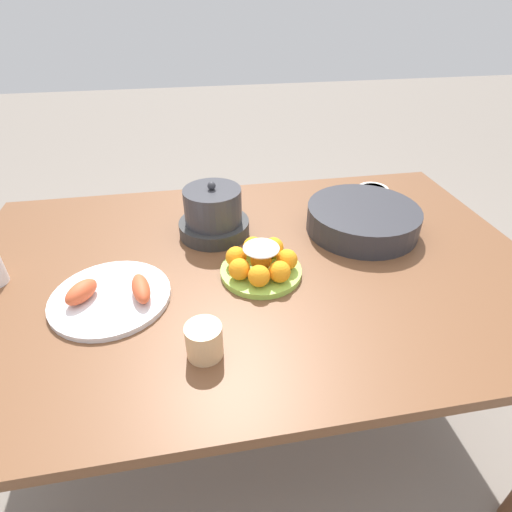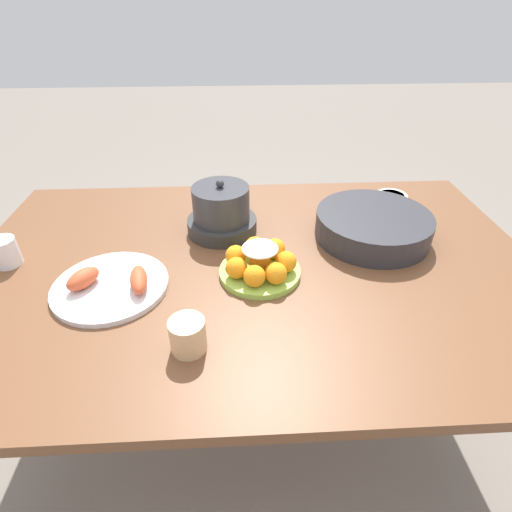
{
  "view_description": "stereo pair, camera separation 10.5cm",
  "coord_description": "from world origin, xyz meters",
  "px_view_note": "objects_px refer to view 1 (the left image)",
  "views": [
    {
      "loc": [
        -0.14,
        -0.88,
        1.4
      ],
      "look_at": [
        0.01,
        -0.03,
        0.8
      ],
      "focal_mm": 28.0,
      "sensor_mm": 36.0,
      "label": 1
    },
    {
      "loc": [
        -0.04,
        -0.89,
        1.4
      ],
      "look_at": [
        0.01,
        -0.03,
        0.8
      ],
      "focal_mm": 28.0,
      "sensor_mm": 36.0,
      "label": 2
    }
  ],
  "objects_px": {
    "dining_table": "(251,286)",
    "cake_plate": "(261,263)",
    "seafood_platter": "(111,296)",
    "serving_bowl": "(363,218)",
    "warming_pot": "(213,214)",
    "sauce_bowl": "(373,191)",
    "cup_near": "(204,341)"
  },
  "relations": [
    {
      "from": "dining_table",
      "to": "cake_plate",
      "type": "height_order",
      "value": "cake_plate"
    },
    {
      "from": "seafood_platter",
      "to": "cake_plate",
      "type": "bearing_deg",
      "value": 6.05
    },
    {
      "from": "cake_plate",
      "to": "serving_bowl",
      "type": "distance_m",
      "value": 0.39
    },
    {
      "from": "serving_bowl",
      "to": "warming_pot",
      "type": "relative_size",
      "value": 1.6
    },
    {
      "from": "dining_table",
      "to": "seafood_platter",
      "type": "bearing_deg",
      "value": -165.26
    },
    {
      "from": "warming_pot",
      "to": "sauce_bowl",
      "type": "bearing_deg",
      "value": 16.12
    },
    {
      "from": "warming_pot",
      "to": "dining_table",
      "type": "bearing_deg",
      "value": -63.96
    },
    {
      "from": "seafood_platter",
      "to": "serving_bowl",
      "type": "bearing_deg",
      "value": 16.14
    },
    {
      "from": "cup_near",
      "to": "warming_pot",
      "type": "height_order",
      "value": "warming_pot"
    },
    {
      "from": "serving_bowl",
      "to": "seafood_platter",
      "type": "xyz_separation_m",
      "value": [
        -0.73,
        -0.21,
        -0.03
      ]
    },
    {
      "from": "sauce_bowl",
      "to": "warming_pot",
      "type": "height_order",
      "value": "warming_pot"
    },
    {
      "from": "serving_bowl",
      "to": "sauce_bowl",
      "type": "height_order",
      "value": "serving_bowl"
    },
    {
      "from": "seafood_platter",
      "to": "cup_near",
      "type": "relative_size",
      "value": 3.76
    },
    {
      "from": "cake_plate",
      "to": "seafood_platter",
      "type": "height_order",
      "value": "cake_plate"
    },
    {
      "from": "dining_table",
      "to": "warming_pot",
      "type": "height_order",
      "value": "warming_pot"
    },
    {
      "from": "dining_table",
      "to": "serving_bowl",
      "type": "height_order",
      "value": "serving_bowl"
    },
    {
      "from": "serving_bowl",
      "to": "cup_near",
      "type": "height_order",
      "value": "serving_bowl"
    },
    {
      "from": "sauce_bowl",
      "to": "seafood_platter",
      "type": "xyz_separation_m",
      "value": [
        -0.86,
        -0.44,
        -0.0
      ]
    },
    {
      "from": "seafood_platter",
      "to": "warming_pot",
      "type": "relative_size",
      "value": 1.36
    },
    {
      "from": "cake_plate",
      "to": "sauce_bowl",
      "type": "distance_m",
      "value": 0.63
    },
    {
      "from": "dining_table",
      "to": "cake_plate",
      "type": "xyz_separation_m",
      "value": [
        0.02,
        -0.05,
        0.12
      ]
    },
    {
      "from": "serving_bowl",
      "to": "sauce_bowl",
      "type": "relative_size",
      "value": 3.18
    },
    {
      "from": "sauce_bowl",
      "to": "cup_near",
      "type": "height_order",
      "value": "cup_near"
    },
    {
      "from": "sauce_bowl",
      "to": "cake_plate",
      "type": "bearing_deg",
      "value": -140.69
    },
    {
      "from": "cake_plate",
      "to": "serving_bowl",
      "type": "relative_size",
      "value": 0.63
    },
    {
      "from": "sauce_bowl",
      "to": "seafood_platter",
      "type": "relative_size",
      "value": 0.37
    },
    {
      "from": "cup_near",
      "to": "warming_pot",
      "type": "bearing_deg",
      "value": 82.55
    },
    {
      "from": "warming_pot",
      "to": "cup_near",
      "type": "bearing_deg",
      "value": -97.45
    },
    {
      "from": "seafood_platter",
      "to": "warming_pot",
      "type": "bearing_deg",
      "value": 44.33
    },
    {
      "from": "serving_bowl",
      "to": "sauce_bowl",
      "type": "bearing_deg",
      "value": 58.82
    },
    {
      "from": "sauce_bowl",
      "to": "serving_bowl",
      "type": "bearing_deg",
      "value": -121.18
    },
    {
      "from": "cake_plate",
      "to": "warming_pot",
      "type": "bearing_deg",
      "value": 114.06
    }
  ]
}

